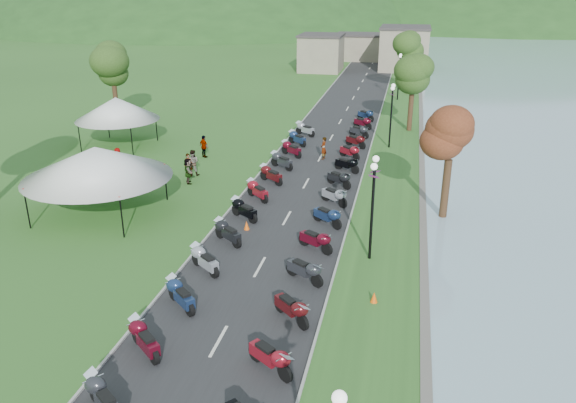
# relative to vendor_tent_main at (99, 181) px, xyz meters

# --- Properties ---
(road) EXTENTS (7.00, 120.00, 0.02)m
(road) POSITION_rel_vendor_tent_main_xyz_m (10.65, 19.51, -1.99)
(road) COLOR #2A2A2C
(road) RESTS_ON ground
(hills_backdrop) EXTENTS (360.00, 120.00, 76.00)m
(hills_backdrop) POSITION_rel_vendor_tent_main_xyz_m (10.65, 179.51, -2.00)
(hills_backdrop) COLOR #285621
(hills_backdrop) RESTS_ON ground
(far_building) EXTENTS (18.00, 16.00, 5.00)m
(far_building) POSITION_rel_vendor_tent_main_xyz_m (8.65, 64.51, 0.50)
(far_building) COLOR gray
(far_building) RESTS_ON ground
(moto_row_left) EXTENTS (2.60, 46.44, 1.10)m
(moto_row_left) POSITION_rel_vendor_tent_main_xyz_m (8.34, -2.29, -1.45)
(moto_row_left) COLOR #331411
(moto_row_left) RESTS_ON ground
(moto_row_right) EXTENTS (2.60, 43.89, 1.10)m
(moto_row_right) POSITION_rel_vendor_tent_main_xyz_m (12.94, 5.84, -1.45)
(moto_row_right) COLOR #331411
(moto_row_right) RESTS_ON ground
(vendor_tent_main) EXTENTS (5.58, 5.58, 4.00)m
(vendor_tent_main) POSITION_rel_vendor_tent_main_xyz_m (0.00, 0.00, 0.00)
(vendor_tent_main) COLOR white
(vendor_tent_main) RESTS_ON ground
(vendor_tent_side) EXTENTS (4.44, 4.44, 4.00)m
(vendor_tent_side) POSITION_rel_vendor_tent_main_xyz_m (-5.86, 13.31, 0.00)
(vendor_tent_side) COLOR white
(vendor_tent_side) RESTS_ON ground
(tree_lakeside) EXTENTS (2.79, 2.79, 7.74)m
(tree_lakeside) POSITION_rel_vendor_tent_main_xyz_m (19.35, 3.68, 1.87)
(tree_lakeside) COLOR #395C20
(tree_lakeside) RESTS_ON ground
(pedestrian_a) EXTENTS (0.72, 0.64, 1.63)m
(pedestrian_a) POSITION_rel_vendor_tent_main_xyz_m (2.48, 7.28, -2.00)
(pedestrian_a) COLOR slate
(pedestrian_a) RESTS_ON ground
(pedestrian_b) EXTENTS (0.94, 0.59, 1.82)m
(pedestrian_b) POSITION_rel_vendor_tent_main_xyz_m (2.65, 7.60, -2.00)
(pedestrian_b) COLOR slate
(pedestrian_b) RESTS_ON ground
(pedestrian_c) EXTENTS (0.55, 1.10, 1.63)m
(pedestrian_c) POSITION_rel_vendor_tent_main_xyz_m (-1.16, 2.92, -2.00)
(pedestrian_c) COLOR slate
(pedestrian_c) RESTS_ON ground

